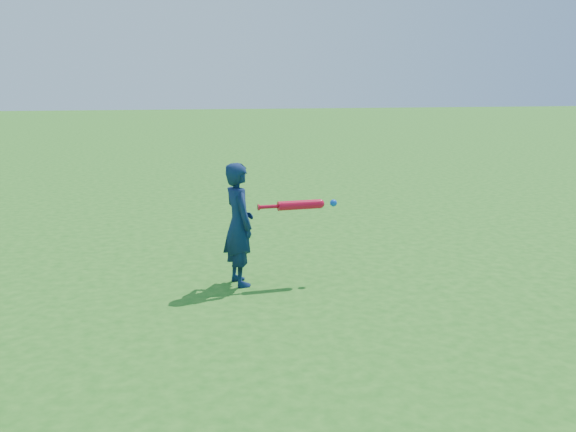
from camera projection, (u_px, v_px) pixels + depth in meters
name	position (u px, v px, depth m)	size (l,w,h in m)	color
ground	(292.00, 265.00, 7.00)	(80.00, 80.00, 0.00)	#216818
child	(239.00, 224.00, 6.23)	(0.44, 0.29, 1.21)	#0E1F43
bat_swing	(303.00, 205.00, 6.32)	(0.82, 0.14, 0.09)	red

